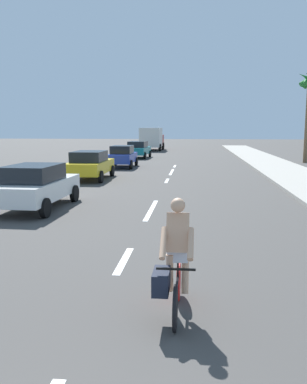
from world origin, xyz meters
name	(u,v)px	position (x,y,z in m)	size (l,w,h in m)	color
ground_plane	(166,182)	(0.00, 20.00, 0.00)	(160.00, 160.00, 0.00)	#423F3D
sidewalk_strip	(300,178)	(7.34, 22.00, 0.07)	(3.60, 80.00, 0.14)	#9E998E
lane_stripe_2	(124,260)	(0.00, 7.14, 0.00)	(0.16, 1.80, 0.01)	white
lane_stripe_3	(148,215)	(0.00, 11.78, 0.00)	(0.16, 1.80, 0.01)	white
lane_stripe_4	(154,205)	(0.00, 13.56, 0.00)	(0.16, 1.80, 0.01)	white
lane_stripe_5	(167,181)	(0.00, 20.55, 0.00)	(0.16, 1.80, 0.01)	white
lane_stripe_6	(171,173)	(0.00, 24.06, 0.00)	(0.16, 1.80, 0.01)	white
lane_stripe_7	(172,170)	(0.00, 25.86, 0.00)	(0.16, 1.80, 0.01)	white
lane_stripe_8	(175,166)	(0.00, 28.93, 0.00)	(0.16, 1.80, 0.01)	white
cyclist	(174,263)	(1.21, 4.70, 0.83)	(0.62, 1.71, 1.82)	black
parked_car_white	(36,185)	(-4.09, 12.48, 0.84)	(2.08, 4.32, 1.57)	white
parked_car_yellow	(90,164)	(-4.29, 20.76, 0.84)	(2.03, 4.37, 1.57)	gold
parked_car_blue	(123,156)	(-3.70, 27.65, 0.83)	(1.79, 3.83, 1.57)	#1E389E
parked_car_teal	(138,149)	(-3.84, 36.74, 0.84)	(2.12, 4.28, 1.57)	#14727A
delivery_truck	(152,138)	(-3.92, 49.65, 1.50)	(2.77, 6.28, 2.80)	maroon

